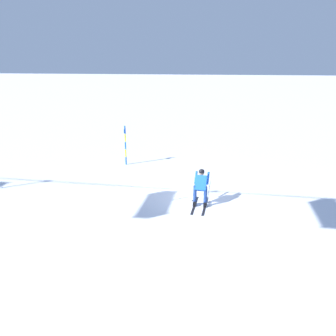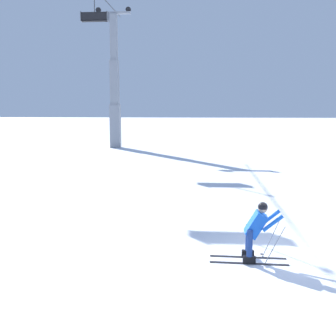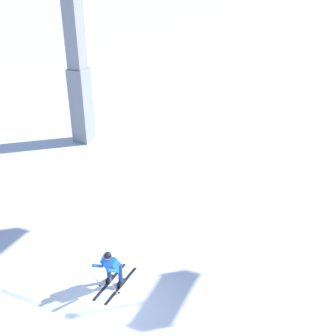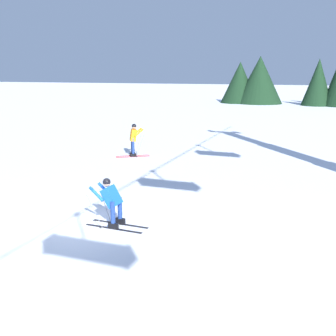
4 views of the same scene
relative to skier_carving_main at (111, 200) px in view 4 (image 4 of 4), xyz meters
name	(u,v)px [view 4 (image 4 of 4)]	position (x,y,z in m)	size (l,w,h in m)	color
ground_plane	(77,227)	(0.45, -0.86, -0.76)	(260.00, 260.00, 0.00)	white
skier_carving_main	(111,200)	(0.00, 0.00, 0.00)	(0.71, 1.76, 1.48)	black
skier_distant_uphill	(134,138)	(-9.04, -3.59, 0.19)	(1.29, 1.65, 1.69)	red
tree_line_ridge	(331,78)	(-46.05, 5.78, 2.65)	(9.26, 31.28, 8.56)	black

